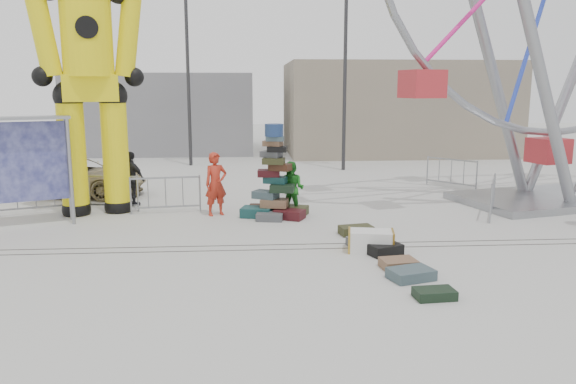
{
  "coord_description": "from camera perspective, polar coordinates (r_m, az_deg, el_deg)",
  "views": [
    {
      "loc": [
        -1.23,
        -11.78,
        3.67
      ],
      "look_at": [
        -0.31,
        1.39,
        1.19
      ],
      "focal_mm": 35.0,
      "sensor_mm": 36.0,
      "label": 1
    }
  ],
  "objects": [
    {
      "name": "ground",
      "position": [
        12.4,
        1.88,
        -6.61
      ],
      "size": [
        90.0,
        90.0,
        0.0
      ],
      "primitive_type": "plane",
      "color": "#9E9E99",
      "rests_on": "ground"
    },
    {
      "name": "track_line_near",
      "position": [
        12.97,
        1.61,
        -5.81
      ],
      "size": [
        40.0,
        0.04,
        0.01
      ],
      "primitive_type": "cube",
      "color": "#47443F",
      "rests_on": "ground"
    },
    {
      "name": "track_line_far",
      "position": [
        13.35,
        1.44,
        -5.32
      ],
      "size": [
        40.0,
        0.04,
        0.01
      ],
      "primitive_type": "cube",
      "color": "#47443F",
      "rests_on": "ground"
    },
    {
      "name": "building_right",
      "position": [
        32.85,
        10.62,
        8.4
      ],
      "size": [
        12.0,
        8.0,
        5.0
      ],
      "primitive_type": "cube",
      "color": "gray",
      "rests_on": "ground"
    },
    {
      "name": "building_left",
      "position": [
        34.14,
        -12.15,
        7.92
      ],
      "size": [
        10.0,
        8.0,
        4.4
      ],
      "primitive_type": "cube",
      "color": "gray",
      "rests_on": "ground"
    },
    {
      "name": "lamp_post_right",
      "position": [
        25.17,
        6.03,
        12.41
      ],
      "size": [
        1.41,
        0.25,
        8.0
      ],
      "color": "#2D2D30",
      "rests_on": "ground"
    },
    {
      "name": "lamp_post_left",
      "position": [
        26.92,
        -9.93,
        12.19
      ],
      "size": [
        1.41,
        0.25,
        8.0
      ],
      "color": "#2D2D30",
      "rests_on": "ground"
    },
    {
      "name": "suitcase_tower",
      "position": [
        16.06,
        -1.39,
        0.12
      ],
      "size": [
        2.05,
        1.7,
        2.66
      ],
      "rotation": [
        0.0,
        0.0,
        -0.32
      ],
      "color": "#164343",
      "rests_on": "ground"
    },
    {
      "name": "crash_test_dummy",
      "position": [
        17.13,
        -19.57,
        11.75
      ],
      "size": [
        3.15,
        1.41,
        7.94
      ],
      "rotation": [
        0.0,
        0.0,
        0.28
      ],
      "color": "black",
      "rests_on": "ground"
    },
    {
      "name": "steamer_trunk",
      "position": [
        12.88,
        8.41,
        -4.95
      ],
      "size": [
        1.11,
        0.76,
        0.48
      ],
      "primitive_type": "cube",
      "rotation": [
        0.0,
        0.0,
        -0.18
      ],
      "color": "silver",
      "rests_on": "ground"
    },
    {
      "name": "row_case_0",
      "position": [
        14.3,
        6.93,
        -3.87
      ],
      "size": [
        0.91,
        0.63,
        0.22
      ],
      "primitive_type": "cube",
      "rotation": [
        0.0,
        0.0,
        0.2
      ],
      "color": "#34361B",
      "rests_on": "ground"
    },
    {
      "name": "row_case_1",
      "position": [
        13.31,
        7.6,
        -5.02
      ],
      "size": [
        0.78,
        0.65,
        0.21
      ],
      "primitive_type": "cube",
      "rotation": [
        0.0,
        0.0,
        0.29
      ],
      "color": "#4F5256",
      "rests_on": "ground"
    },
    {
      "name": "row_case_2",
      "position": [
        12.73,
        9.67,
        -5.71
      ],
      "size": [
        0.89,
        0.83,
        0.25
      ],
      "primitive_type": "cube",
      "rotation": [
        0.0,
        0.0,
        0.39
      ],
      "color": "black",
      "rests_on": "ground"
    },
    {
      "name": "row_case_3",
      "position": [
        11.83,
        11.17,
        -7.16
      ],
      "size": [
        0.77,
        0.63,
        0.2
      ],
      "primitive_type": "cube",
      "rotation": [
        0.0,
        0.0,
        0.14
      ],
      "color": "brown",
      "rests_on": "ground"
    },
    {
      "name": "row_case_4",
      "position": [
        11.23,
        12.39,
        -8.14
      ],
      "size": [
        0.97,
        0.79,
        0.21
      ],
      "primitive_type": "cube",
      "rotation": [
        0.0,
        0.0,
        0.3
      ],
      "color": "#3F545A",
      "rests_on": "ground"
    },
    {
      "name": "row_case_5",
      "position": [
        10.36,
        14.66,
        -9.97
      ],
      "size": [
        0.74,
        0.49,
        0.17
      ],
      "primitive_type": "cube",
      "rotation": [
        0.0,
        0.0,
        0.08
      ],
      "color": "black",
      "rests_on": "ground"
    },
    {
      "name": "barricade_dummy_a",
      "position": [
        18.05,
        -24.26,
        -0.28
      ],
      "size": [
        1.91,
        0.79,
        1.1
      ],
      "primitive_type": null,
      "rotation": [
        0.0,
        0.0,
        0.35
      ],
      "color": "gray",
      "rests_on": "ground"
    },
    {
      "name": "barricade_dummy_b",
      "position": [
        17.7,
        -18.05,
        -0.06
      ],
      "size": [
        1.99,
        0.44,
        1.1
      ],
      "primitive_type": null,
      "rotation": [
        0.0,
        0.0,
        -0.17
      ],
      "color": "gray",
      "rests_on": "ground"
    },
    {
      "name": "barricade_dummy_c",
      "position": [
        16.92,
        -12.32,
        -0.25
      ],
      "size": [
        2.0,
        0.37,
        1.1
      ],
      "primitive_type": null,
      "rotation": [
        0.0,
        0.0,
        0.14
      ],
      "color": "gray",
      "rests_on": "ground"
    },
    {
      "name": "barricade_wheel_front",
      "position": [
        17.2,
        20.07,
        -0.49
      ],
      "size": [
        0.98,
        1.84,
        1.1
      ],
      "primitive_type": null,
      "rotation": [
        0.0,
        0.0,
        1.11
      ],
      "color": "gray",
      "rests_on": "ground"
    },
    {
      "name": "barricade_wheel_back",
      "position": [
        21.56,
        16.24,
        1.87
      ],
      "size": [
        1.39,
        1.58,
        1.1
      ],
      "primitive_type": null,
      "rotation": [
        0.0,
        0.0,
        -0.86
      ],
      "color": "gray",
      "rests_on": "ground"
    },
    {
      "name": "pedestrian_red",
      "position": [
        16.29,
        -7.33,
        0.81
      ],
      "size": [
        0.79,
        0.68,
        1.84
      ],
      "primitive_type": "imported",
      "rotation": [
        0.0,
        0.0,
        0.44
      ],
      "color": "#A82718",
      "rests_on": "ground"
    },
    {
      "name": "pedestrian_green",
      "position": [
        16.17,
        0.4,
        0.34
      ],
      "size": [
        0.95,
        0.89,
        1.57
      ],
      "primitive_type": "imported",
      "rotation": [
        0.0,
        0.0,
        -0.49
      ],
      "color": "#1C711E",
      "rests_on": "ground"
    },
    {
      "name": "pedestrian_black",
      "position": [
        18.13,
        -15.62,
        1.29
      ],
      "size": [
        1.07,
        0.87,
        1.71
      ],
      "primitive_type": "imported",
      "rotation": [
        0.0,
        0.0,
        2.6
      ],
      "color": "black",
      "rests_on": "ground"
    },
    {
      "name": "parked_suv",
      "position": [
        20.52,
        -20.56,
        1.43
      ],
      "size": [
        4.9,
        2.99,
        1.27
      ],
      "primitive_type": "imported",
      "rotation": [
        0.0,
        0.0,
        1.37
      ],
      "color": "tan",
      "rests_on": "ground"
    }
  ]
}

